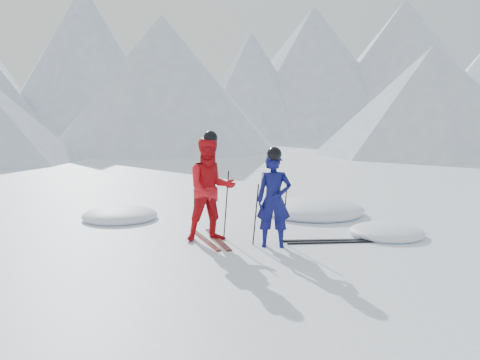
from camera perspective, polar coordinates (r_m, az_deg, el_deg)
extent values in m
plane|color=white|center=(9.80, 11.32, -6.60)|extent=(160.00, 160.00, 0.00)
cone|color=#B2BCD1|center=(50.47, -16.97, 12.39)|extent=(23.96, 23.96, 14.35)
cone|color=#B2BCD1|center=(60.45, -9.01, 10.54)|extent=(17.69, 17.69, 11.93)
cone|color=#B2BCD1|center=(53.18, 1.27, 10.52)|extent=(19.63, 19.63, 10.85)
cone|color=#B2BCD1|center=(57.41, 8.19, 11.85)|extent=(23.31, 23.31, 14.15)
cone|color=#B2BCD1|center=(59.41, 17.88, 11.77)|extent=(28.94, 28.94, 14.88)
cone|color=#B2BCD1|center=(32.70, 20.67, 8.36)|extent=(14.00, 14.00, 6.50)
cone|color=#B2BCD1|center=(35.11, -8.65, 10.66)|extent=(16.00, 16.00, 9.00)
imported|color=#0D1051|center=(8.98, 3.82, -2.28)|extent=(0.67, 0.50, 1.67)
imported|color=red|center=(9.41, -3.29, -1.03)|extent=(1.07, 0.91, 1.94)
cylinder|color=black|center=(9.13, 1.78, -3.89)|extent=(0.11, 0.08, 1.11)
cylinder|color=black|center=(9.32, 5.04, -3.69)|extent=(0.11, 0.07, 1.11)
cylinder|color=black|center=(9.69, -5.15, -2.74)|extent=(0.13, 0.10, 1.29)
cylinder|color=black|center=(9.63, -1.55, -2.77)|extent=(0.13, 0.09, 1.29)
cube|color=black|center=(9.58, -3.97, -6.69)|extent=(0.49, 1.67, 0.03)
cube|color=black|center=(9.60, -2.53, -6.66)|extent=(0.37, 1.69, 0.03)
cube|color=black|center=(9.63, 9.53, -6.71)|extent=(1.70, 0.20, 0.03)
cube|color=black|center=(9.52, 10.37, -6.89)|extent=(1.70, 0.14, 0.03)
ellipsoid|color=white|center=(11.82, -13.31, -4.29)|extent=(1.69, 1.69, 0.37)
ellipsoid|color=white|center=(10.32, 16.12, -6.03)|extent=(1.45, 1.45, 0.32)
ellipsoid|color=white|center=(12.19, 8.33, -3.82)|extent=(2.34, 2.34, 0.51)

